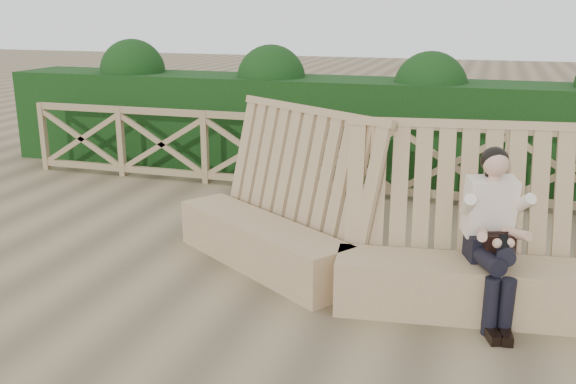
% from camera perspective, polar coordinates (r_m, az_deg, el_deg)
% --- Properties ---
extents(ground, '(60.00, 60.00, 0.00)m').
position_cam_1_polar(ground, '(5.98, -2.56, -9.22)').
color(ground, brown).
rests_on(ground, ground).
extents(bench, '(4.26, 1.90, 1.61)m').
position_cam_1_polar(bench, '(6.08, 6.35, -4.69)').
color(bench, '#9A8058').
rests_on(bench, ground).
extents(woman, '(0.54, 0.91, 1.45)m').
position_cam_1_polar(woman, '(5.61, 17.74, -3.09)').
color(woman, black).
rests_on(woman, ground).
extents(guardrail, '(10.10, 0.09, 1.10)m').
position_cam_1_polar(guardrail, '(9.00, 5.09, 3.14)').
color(guardrail, '#9B865A').
rests_on(guardrail, ground).
extents(hedge, '(12.00, 1.20, 1.50)m').
position_cam_1_polar(hedge, '(10.11, 6.62, 5.66)').
color(hedge, black).
rests_on(hedge, ground).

